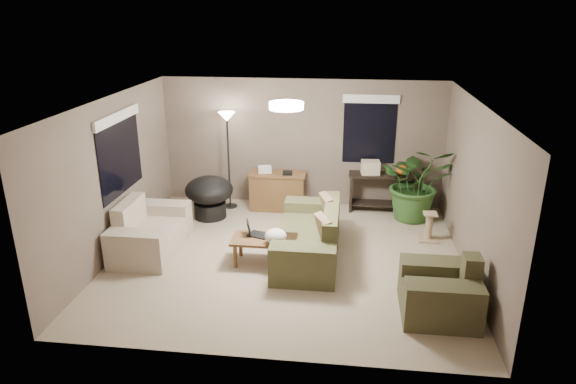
# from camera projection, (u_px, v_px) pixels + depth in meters

# --- Properties ---
(room_shell) EXTENTS (5.50, 5.50, 5.50)m
(room_shell) POSITION_uv_depth(u_px,v_px,m) (286.00, 184.00, 7.76)
(room_shell) COLOR tan
(room_shell) RESTS_ON ground
(main_sofa) EXTENTS (0.95, 2.20, 0.85)m
(main_sofa) POSITION_uv_depth(u_px,v_px,m) (311.00, 239.00, 8.17)
(main_sofa) COLOR #4C4B2D
(main_sofa) RESTS_ON ground
(throw_pillows) EXTENTS (0.39, 1.40, 0.47)m
(throw_pillows) POSITION_uv_depth(u_px,v_px,m) (327.00, 219.00, 8.02)
(throw_pillows) COLOR #8C7251
(throw_pillows) RESTS_ON main_sofa
(loveseat) EXTENTS (0.90, 1.60, 0.85)m
(loveseat) POSITION_uv_depth(u_px,v_px,m) (149.00, 233.00, 8.36)
(loveseat) COLOR beige
(loveseat) RESTS_ON ground
(armchair) EXTENTS (0.95, 1.00, 0.85)m
(armchair) POSITION_uv_depth(u_px,v_px,m) (440.00, 293.00, 6.62)
(armchair) COLOR #46432A
(armchair) RESTS_ON ground
(coffee_table) EXTENTS (1.00, 0.55, 0.42)m
(coffee_table) POSITION_uv_depth(u_px,v_px,m) (264.00, 242.00, 7.91)
(coffee_table) COLOR brown
(coffee_table) RESTS_ON ground
(laptop) EXTENTS (0.41, 0.33, 0.24)m
(laptop) POSITION_uv_depth(u_px,v_px,m) (255.00, 232.00, 7.98)
(laptop) COLOR black
(laptop) RESTS_ON coffee_table
(plastic_bag) EXTENTS (0.39, 0.36, 0.23)m
(plastic_bag) POSITION_uv_depth(u_px,v_px,m) (276.00, 236.00, 7.69)
(plastic_bag) COLOR white
(plastic_bag) RESTS_ON coffee_table
(desk) EXTENTS (1.10, 0.50, 0.75)m
(desk) POSITION_uv_depth(u_px,v_px,m) (278.00, 191.00, 10.04)
(desk) COLOR brown
(desk) RESTS_ON ground
(desk_papers) EXTENTS (0.69, 0.29, 0.12)m
(desk_papers) POSITION_uv_depth(u_px,v_px,m) (269.00, 170.00, 9.91)
(desk_papers) COLOR silver
(desk_papers) RESTS_ON desk
(console_table) EXTENTS (1.30, 0.40, 0.75)m
(console_table) POSITION_uv_depth(u_px,v_px,m) (382.00, 190.00, 9.94)
(console_table) COLOR black
(console_table) RESTS_ON ground
(pumpkin) EXTENTS (0.28, 0.28, 0.19)m
(pumpkin) POSITION_uv_depth(u_px,v_px,m) (402.00, 170.00, 9.76)
(pumpkin) COLOR orange
(pumpkin) RESTS_ON console_table
(cardboard_box) EXTENTS (0.36, 0.29, 0.26)m
(cardboard_box) POSITION_uv_depth(u_px,v_px,m) (370.00, 167.00, 9.82)
(cardboard_box) COLOR beige
(cardboard_box) RESTS_ON console_table
(papasan_chair) EXTENTS (1.12, 1.12, 0.80)m
(papasan_chair) POSITION_uv_depth(u_px,v_px,m) (209.00, 194.00, 9.62)
(papasan_chair) COLOR black
(papasan_chair) RESTS_ON ground
(floor_lamp) EXTENTS (0.32, 0.32, 1.91)m
(floor_lamp) POSITION_uv_depth(u_px,v_px,m) (227.00, 128.00, 9.75)
(floor_lamp) COLOR black
(floor_lamp) RESTS_ON ground
(ceiling_fixture) EXTENTS (0.50, 0.50, 0.10)m
(ceiling_fixture) POSITION_uv_depth(u_px,v_px,m) (286.00, 106.00, 7.35)
(ceiling_fixture) COLOR white
(ceiling_fixture) RESTS_ON room_shell
(houseplant) EXTENTS (1.30, 1.45, 1.13)m
(houseplant) POSITION_uv_depth(u_px,v_px,m) (416.00, 190.00, 9.52)
(houseplant) COLOR #2D5923
(houseplant) RESTS_ON ground
(cat_scratching_post) EXTENTS (0.32, 0.32, 0.50)m
(cat_scratching_post) POSITION_uv_depth(u_px,v_px,m) (429.00, 228.00, 8.75)
(cat_scratching_post) COLOR tan
(cat_scratching_post) RESTS_ON ground
(window_left) EXTENTS (0.05, 1.56, 1.33)m
(window_left) POSITION_uv_depth(u_px,v_px,m) (119.00, 140.00, 8.16)
(window_left) COLOR black
(window_left) RESTS_ON room_shell
(window_back) EXTENTS (1.06, 0.05, 1.33)m
(window_back) POSITION_uv_depth(u_px,v_px,m) (370.00, 118.00, 9.74)
(window_back) COLOR black
(window_back) RESTS_ON room_shell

